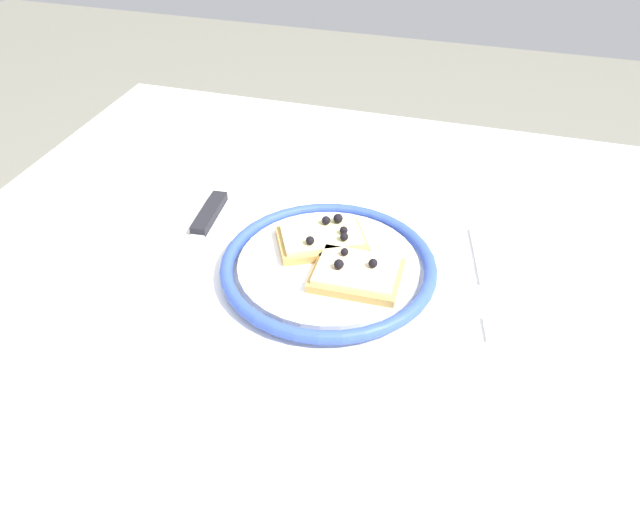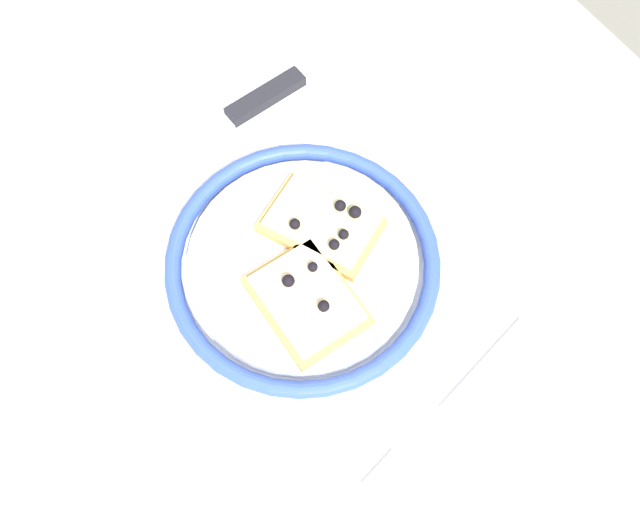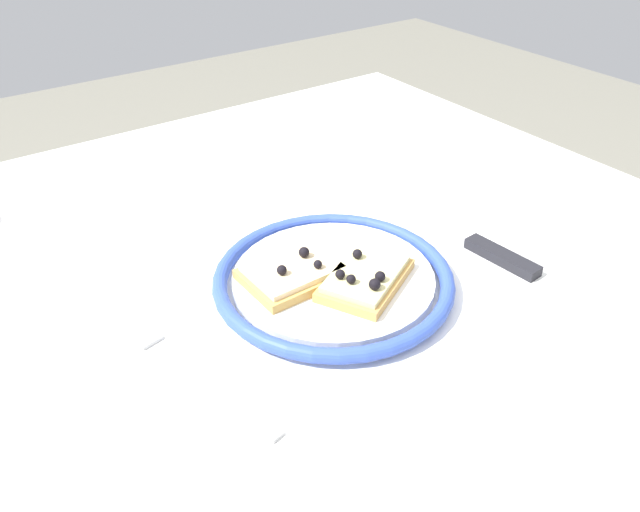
{
  "view_description": "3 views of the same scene",
  "coord_description": "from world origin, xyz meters",
  "px_view_note": "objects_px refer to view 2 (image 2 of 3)",
  "views": [
    {
      "loc": [
        -0.13,
        0.51,
        1.21
      ],
      "look_at": [
        0.03,
        -0.04,
        0.76
      ],
      "focal_mm": 35.86,
      "sensor_mm": 36.0,
      "label": 1
    },
    {
      "loc": [
        -0.19,
        0.07,
        1.28
      ],
      "look_at": [
        0.01,
        -0.06,
        0.76
      ],
      "focal_mm": 36.64,
      "sensor_mm": 36.0,
      "label": 2
    },
    {
      "loc": [
        -0.3,
        -0.47,
        1.13
      ],
      "look_at": [
        0.02,
        -0.02,
        0.76
      ],
      "focal_mm": 35.74,
      "sensor_mm": 36.0,
      "label": 3
    }
  ],
  "objects_px": {
    "knife": "(240,113)",
    "pizza_slice_near": "(322,224)",
    "dining_table": "(279,334)",
    "plate": "(303,262)",
    "fork": "(450,406)",
    "pizza_slice_far": "(307,300)"
  },
  "relations": [
    {
      "from": "pizza_slice_far",
      "to": "fork",
      "type": "distance_m",
      "value": 0.15
    },
    {
      "from": "dining_table",
      "to": "pizza_slice_near",
      "type": "height_order",
      "value": "pizza_slice_near"
    },
    {
      "from": "plate",
      "to": "pizza_slice_far",
      "type": "bearing_deg",
      "value": 152.94
    },
    {
      "from": "plate",
      "to": "knife",
      "type": "distance_m",
      "value": 0.18
    },
    {
      "from": "dining_table",
      "to": "fork",
      "type": "relative_size",
      "value": 5.06
    },
    {
      "from": "plate",
      "to": "fork",
      "type": "distance_m",
      "value": 0.18
    },
    {
      "from": "knife",
      "to": "fork",
      "type": "relative_size",
      "value": 1.2
    },
    {
      "from": "fork",
      "to": "pizza_slice_far",
      "type": "bearing_deg",
      "value": 21.55
    },
    {
      "from": "pizza_slice_near",
      "to": "knife",
      "type": "height_order",
      "value": "pizza_slice_near"
    },
    {
      "from": "pizza_slice_far",
      "to": "knife",
      "type": "xyz_separation_m",
      "value": [
        0.21,
        -0.05,
        -0.02
      ]
    },
    {
      "from": "knife",
      "to": "pizza_slice_far",
      "type": "bearing_deg",
      "value": 165.64
    },
    {
      "from": "pizza_slice_near",
      "to": "fork",
      "type": "relative_size",
      "value": 0.61
    },
    {
      "from": "pizza_slice_near",
      "to": "dining_table",
      "type": "bearing_deg",
      "value": 115.66
    },
    {
      "from": "dining_table",
      "to": "pizza_slice_far",
      "type": "height_order",
      "value": "pizza_slice_far"
    },
    {
      "from": "fork",
      "to": "knife",
      "type": "bearing_deg",
      "value": -0.11
    },
    {
      "from": "dining_table",
      "to": "pizza_slice_near",
      "type": "bearing_deg",
      "value": -64.34
    },
    {
      "from": "knife",
      "to": "dining_table",
      "type": "bearing_deg",
      "value": 158.33
    },
    {
      "from": "plate",
      "to": "dining_table",
      "type": "bearing_deg",
      "value": 114.16
    },
    {
      "from": "pizza_slice_near",
      "to": "plate",
      "type": "bearing_deg",
      "value": 117.6
    },
    {
      "from": "dining_table",
      "to": "plate",
      "type": "xyz_separation_m",
      "value": [
        0.02,
        -0.04,
        0.09
      ]
    },
    {
      "from": "knife",
      "to": "pizza_slice_near",
      "type": "bearing_deg",
      "value": 178.43
    },
    {
      "from": "plate",
      "to": "pizza_slice_far",
      "type": "relative_size",
      "value": 2.53
    }
  ]
}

